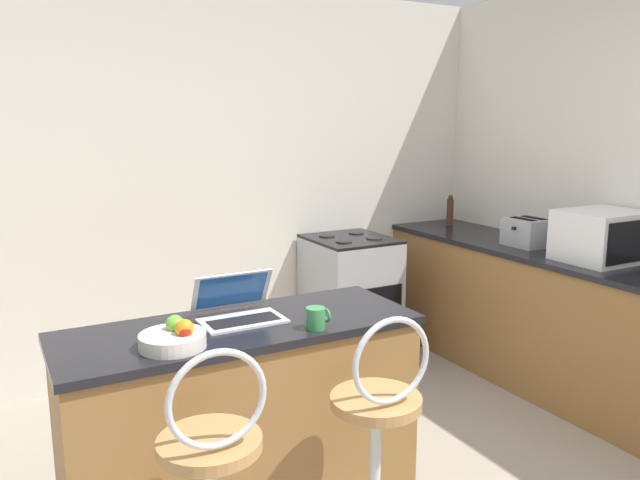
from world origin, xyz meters
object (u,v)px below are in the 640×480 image
object	(u,v)px
laptop	(238,307)
fruit_bowl	(174,338)
toaster	(528,232)
mug_green	(316,318)
microwave	(603,236)
bar_stool_far	(378,454)
stove_range	(350,298)
pepper_mill	(450,211)

from	to	relation	value
laptop	fruit_bowl	xyz separation A→B (m)	(-0.33, -0.21, -0.01)
fruit_bowl	toaster	bearing A→B (deg)	15.80
mug_green	fruit_bowl	bearing A→B (deg)	173.22
toaster	microwave	bearing A→B (deg)	-84.81
mug_green	laptop	bearing A→B (deg)	130.39
bar_stool_far	fruit_bowl	xyz separation A→B (m)	(-0.63, 0.42, 0.43)
bar_stool_far	toaster	bearing A→B (deg)	30.59
stove_range	fruit_bowl	bearing A→B (deg)	-137.84
stove_range	mug_green	distance (m)	2.02
microwave	toaster	distance (m)	0.54
laptop	pepper_mill	bearing A→B (deg)	31.10
microwave	pepper_mill	size ratio (longest dim) A/B	1.99
toaster	mug_green	world-z (taller)	toaster
stove_range	pepper_mill	world-z (taller)	pepper_mill
laptop	mug_green	distance (m)	0.36
bar_stool_far	stove_range	world-z (taller)	bar_stool_far
laptop	mug_green	world-z (taller)	laptop
microwave	fruit_bowl	xyz separation A→B (m)	(-2.63, -0.20, -0.11)
bar_stool_far	laptop	size ratio (longest dim) A/B	3.08
fruit_bowl	laptop	bearing A→B (deg)	31.99
bar_stool_far	mug_green	distance (m)	0.57
pepper_mill	mug_green	size ratio (longest dim) A/B	2.52
laptop	stove_range	world-z (taller)	laptop
toaster	pepper_mill	distance (m)	0.88
stove_range	mug_green	size ratio (longest dim) A/B	9.41
toaster	pepper_mill	world-z (taller)	pepper_mill
microwave	fruit_bowl	distance (m)	2.64
microwave	stove_range	bearing A→B (deg)	125.15
bar_stool_far	stove_range	bearing A→B (deg)	61.47
microwave	fruit_bowl	world-z (taller)	microwave
laptop	microwave	xyz separation A→B (m)	(2.30, -0.01, 0.10)
bar_stool_far	fruit_bowl	bearing A→B (deg)	146.05
laptop	microwave	bearing A→B (deg)	-0.13
microwave	fruit_bowl	bearing A→B (deg)	-175.63
fruit_bowl	pepper_mill	bearing A→B (deg)	31.21
stove_range	fruit_bowl	size ratio (longest dim) A/B	3.66
pepper_mill	mug_green	world-z (taller)	pepper_mill
laptop	stove_range	size ratio (longest dim) A/B	0.38
toaster	stove_range	distance (m)	1.31
stove_range	mug_green	world-z (taller)	mug_green
pepper_mill	mug_green	distance (m)	2.69
bar_stool_far	laptop	world-z (taller)	laptop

